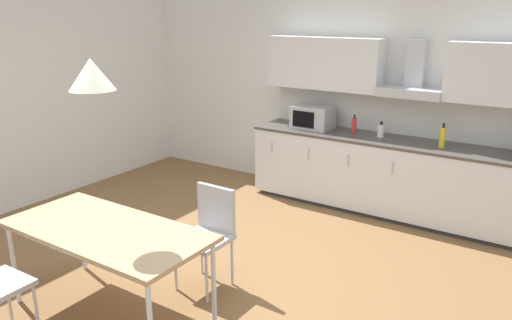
# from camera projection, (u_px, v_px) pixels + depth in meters

# --- Properties ---
(ground_plane) EXTENTS (8.65, 8.35, 0.02)m
(ground_plane) POSITION_uv_depth(u_px,v_px,m) (197.00, 283.00, 4.39)
(ground_plane) COLOR brown
(wall_back) EXTENTS (6.92, 0.10, 2.69)m
(wall_back) POSITION_uv_depth(u_px,v_px,m) (338.00, 89.00, 6.26)
(wall_back) COLOR silver
(wall_back) RESTS_ON ground_plane
(kitchen_counter) EXTENTS (3.60, 0.65, 0.88)m
(kitchen_counter) POSITION_uv_depth(u_px,v_px,m) (400.00, 178.00, 5.71)
(kitchen_counter) COLOR #333333
(kitchen_counter) RESTS_ON ground_plane
(backsplash_tile) EXTENTS (3.58, 0.02, 0.46)m
(backsplash_tile) POSITION_uv_depth(u_px,v_px,m) (413.00, 117.00, 5.76)
(backsplash_tile) COLOR silver
(backsplash_tile) RESTS_ON kitchen_counter
(upper_wall_cabinets) EXTENTS (3.58, 0.40, 0.62)m
(upper_wall_cabinets) POSITION_uv_depth(u_px,v_px,m) (414.00, 69.00, 5.48)
(upper_wall_cabinets) COLOR silver
(microwave) EXTENTS (0.48, 0.35, 0.28)m
(microwave) POSITION_uv_depth(u_px,v_px,m) (313.00, 117.00, 6.15)
(microwave) COLOR #ADADB2
(microwave) RESTS_ON kitchen_counter
(bottle_red) EXTENTS (0.06, 0.06, 0.23)m
(bottle_red) POSITION_uv_depth(u_px,v_px,m) (354.00, 126.00, 5.91)
(bottle_red) COLOR red
(bottle_red) RESTS_ON kitchen_counter
(bottle_yellow) EXTENTS (0.06, 0.06, 0.27)m
(bottle_yellow) POSITION_uv_depth(u_px,v_px,m) (443.00, 137.00, 5.30)
(bottle_yellow) COLOR yellow
(bottle_yellow) RESTS_ON kitchen_counter
(bottle_white) EXTENTS (0.08, 0.08, 0.18)m
(bottle_white) POSITION_uv_depth(u_px,v_px,m) (381.00, 130.00, 5.75)
(bottle_white) COLOR white
(bottle_white) RESTS_ON kitchen_counter
(dining_table) EXTENTS (1.64, 0.77, 0.72)m
(dining_table) POSITION_uv_depth(u_px,v_px,m) (106.00, 233.00, 3.75)
(dining_table) COLOR tan
(dining_table) RESTS_ON ground_plane
(chair_far_right) EXTENTS (0.41, 0.41, 0.87)m
(chair_far_right) POSITION_uv_depth(u_px,v_px,m) (209.00, 227.00, 4.22)
(chair_far_right) COLOR #B2B2B7
(chair_far_right) RESTS_ON ground_plane
(pendant_lamp) EXTENTS (0.32, 0.32, 0.22)m
(pendant_lamp) POSITION_uv_depth(u_px,v_px,m) (91.00, 74.00, 3.41)
(pendant_lamp) COLOR silver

